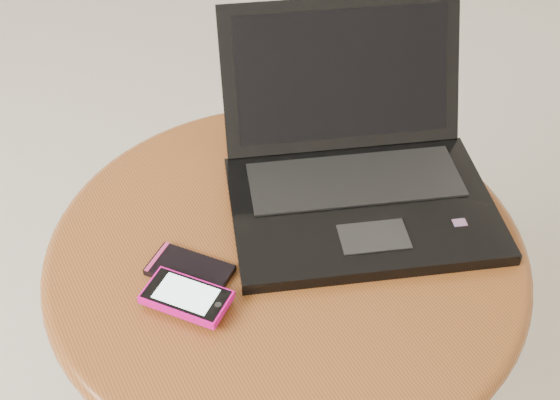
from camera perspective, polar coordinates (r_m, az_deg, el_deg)
table at (r=1.06m, az=0.47°, el=-7.45°), size 0.64×0.64×0.51m
laptop at (r=1.04m, az=5.88°, el=2.45°), size 0.45×0.44×0.22m
phone_black at (r=0.95m, az=-6.98°, el=-5.38°), size 0.11×0.12×0.01m
phone_pink at (r=0.90m, az=-7.23°, el=-7.42°), size 0.11×0.12×0.01m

